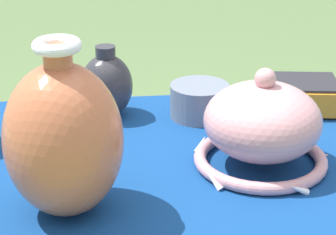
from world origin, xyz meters
name	(u,v)px	position (x,y,z in m)	size (l,w,h in m)	color
display_table	(159,198)	(0.00, -0.02, 0.62)	(1.31, 0.61, 0.69)	brown
vase_tall_bulbous	(63,139)	(-0.15, -0.16, 0.82)	(0.18, 0.18, 0.27)	#BC6642
vase_dome_bell	(262,128)	(0.18, -0.05, 0.77)	(0.24, 0.25, 0.18)	#D19399
mosaic_tile_box	(306,95)	(0.33, 0.19, 0.73)	(0.14, 0.14, 0.06)	#232328
jar_round_charcoal	(107,85)	(-0.08, 0.20, 0.76)	(0.11, 0.11, 0.15)	#2D2D33
pot_squat_slate	(199,101)	(0.10, 0.18, 0.73)	(0.12, 0.12, 0.07)	slate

